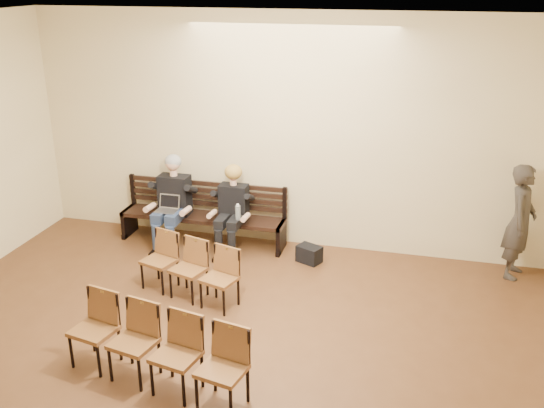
{
  "coord_description": "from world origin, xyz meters",
  "views": [
    {
      "loc": [
        1.92,
        -3.48,
        3.98
      ],
      "look_at": [
        -0.02,
        4.05,
        0.99
      ],
      "focal_mm": 40.0,
      "sensor_mm": 36.0,
      "label": 1
    }
  ],
  "objects_px": {
    "seated_man": "(172,200)",
    "chair_row_front": "(188,270)",
    "seated_woman": "(232,212)",
    "water_bottle": "(238,220)",
    "bench": "(203,229)",
    "passerby": "(522,213)",
    "chair_row_back": "(154,350)",
    "laptop": "(167,213)",
    "bag": "(309,254)"
  },
  "relations": [
    {
      "from": "seated_man",
      "to": "bag",
      "type": "bearing_deg",
      "value": -3.96
    },
    {
      "from": "bag",
      "to": "passerby",
      "type": "bearing_deg",
      "value": 6.4
    },
    {
      "from": "seated_woman",
      "to": "passerby",
      "type": "xyz_separation_m",
      "value": [
        4.06,
        0.17,
        0.32
      ]
    },
    {
      "from": "water_bottle",
      "to": "bag",
      "type": "bearing_deg",
      "value": 2.83
    },
    {
      "from": "seated_man",
      "to": "chair_row_front",
      "type": "distance_m",
      "value": 1.79
    },
    {
      "from": "bag",
      "to": "seated_woman",
      "type": "bearing_deg",
      "value": 172.96
    },
    {
      "from": "laptop",
      "to": "bag",
      "type": "bearing_deg",
      "value": 14.55
    },
    {
      "from": "water_bottle",
      "to": "seated_man",
      "type": "bearing_deg",
      "value": 169.67
    },
    {
      "from": "bench",
      "to": "seated_man",
      "type": "distance_m",
      "value": 0.66
    },
    {
      "from": "bench",
      "to": "bag",
      "type": "bearing_deg",
      "value": -8.82
    },
    {
      "from": "seated_woman",
      "to": "chair_row_back",
      "type": "xyz_separation_m",
      "value": [
        0.25,
        -3.3,
        -0.2
      ]
    },
    {
      "from": "seated_man",
      "to": "chair_row_front",
      "type": "xyz_separation_m",
      "value": [
        0.86,
        -1.53,
        -0.32
      ]
    },
    {
      "from": "seated_woman",
      "to": "chair_row_front",
      "type": "bearing_deg",
      "value": -93.65
    },
    {
      "from": "bench",
      "to": "seated_man",
      "type": "bearing_deg",
      "value": -164.45
    },
    {
      "from": "chair_row_front",
      "to": "seated_woman",
      "type": "bearing_deg",
      "value": 103.12
    },
    {
      "from": "bench",
      "to": "chair_row_front",
      "type": "xyz_separation_m",
      "value": [
        0.43,
        -1.65,
        0.16
      ]
    },
    {
      "from": "seated_woman",
      "to": "laptop",
      "type": "height_order",
      "value": "seated_woman"
    },
    {
      "from": "bag",
      "to": "chair_row_back",
      "type": "relative_size",
      "value": 0.17
    },
    {
      "from": "bench",
      "to": "bag",
      "type": "xyz_separation_m",
      "value": [
        1.75,
        -0.27,
        -0.1
      ]
    },
    {
      "from": "bench",
      "to": "bag",
      "type": "distance_m",
      "value": 1.77
    },
    {
      "from": "laptop",
      "to": "water_bottle",
      "type": "relative_size",
      "value": 1.28
    },
    {
      "from": "seated_woman",
      "to": "water_bottle",
      "type": "height_order",
      "value": "seated_woman"
    },
    {
      "from": "bench",
      "to": "seated_man",
      "type": "height_order",
      "value": "seated_man"
    },
    {
      "from": "seated_man",
      "to": "seated_woman",
      "type": "bearing_deg",
      "value": 0.0
    },
    {
      "from": "seated_man",
      "to": "passerby",
      "type": "relative_size",
      "value": 0.76
    },
    {
      "from": "seated_man",
      "to": "bench",
      "type": "bearing_deg",
      "value": 15.55
    },
    {
      "from": "seated_woman",
      "to": "laptop",
      "type": "bearing_deg",
      "value": -168.06
    },
    {
      "from": "seated_man",
      "to": "chair_row_front",
      "type": "bearing_deg",
      "value": -60.77
    },
    {
      "from": "bench",
      "to": "passerby",
      "type": "height_order",
      "value": "passerby"
    },
    {
      "from": "seated_woman",
      "to": "seated_man",
      "type": "bearing_deg",
      "value": 180.0
    },
    {
      "from": "seated_woman",
      "to": "water_bottle",
      "type": "xyz_separation_m",
      "value": [
        0.16,
        -0.2,
        -0.03
      ]
    },
    {
      "from": "bag",
      "to": "chair_row_back",
      "type": "distance_m",
      "value": 3.31
    },
    {
      "from": "laptop",
      "to": "bench",
      "type": "bearing_deg",
      "value": 49.13
    },
    {
      "from": "water_bottle",
      "to": "passerby",
      "type": "xyz_separation_m",
      "value": [
        3.9,
        0.37,
        0.35
      ]
    },
    {
      "from": "laptop",
      "to": "chair_row_front",
      "type": "xyz_separation_m",
      "value": [
        0.88,
        -1.33,
        -0.18
      ]
    },
    {
      "from": "seated_man",
      "to": "bag",
      "type": "height_order",
      "value": "seated_man"
    },
    {
      "from": "laptop",
      "to": "passerby",
      "type": "xyz_separation_m",
      "value": [
        5.03,
        0.37,
        0.36
      ]
    },
    {
      "from": "bag",
      "to": "water_bottle",
      "type": "bearing_deg",
      "value": -177.17
    },
    {
      "from": "seated_woman",
      "to": "chair_row_back",
      "type": "bearing_deg",
      "value": -85.72
    },
    {
      "from": "laptop",
      "to": "chair_row_front",
      "type": "height_order",
      "value": "chair_row_front"
    },
    {
      "from": "bench",
      "to": "chair_row_front",
      "type": "relative_size",
      "value": 1.87
    },
    {
      "from": "bench",
      "to": "chair_row_back",
      "type": "height_order",
      "value": "chair_row_back"
    },
    {
      "from": "seated_woman",
      "to": "laptop",
      "type": "xyz_separation_m",
      "value": [
        -0.97,
        -0.21,
        -0.04
      ]
    },
    {
      "from": "laptop",
      "to": "seated_woman",
      "type": "bearing_deg",
      "value": 25.06
    },
    {
      "from": "seated_man",
      "to": "chair_row_back",
      "type": "xyz_separation_m",
      "value": [
        1.2,
        -3.3,
        -0.29
      ]
    },
    {
      "from": "bench",
      "to": "seated_woman",
      "type": "relative_size",
      "value": 2.14
    },
    {
      "from": "bench",
      "to": "water_bottle",
      "type": "bearing_deg",
      "value": -25.29
    },
    {
      "from": "bench",
      "to": "chair_row_front",
      "type": "height_order",
      "value": "chair_row_front"
    },
    {
      "from": "bag",
      "to": "passerby",
      "type": "height_order",
      "value": "passerby"
    },
    {
      "from": "seated_woman",
      "to": "bag",
      "type": "bearing_deg",
      "value": -7.04
    }
  ]
}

